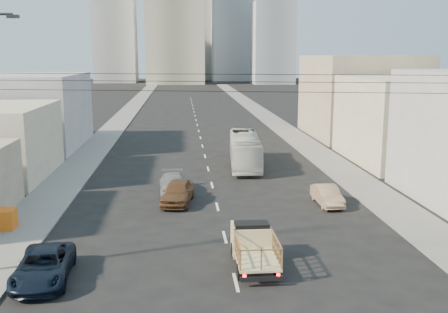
{
  "coord_description": "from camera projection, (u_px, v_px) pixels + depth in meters",
  "views": [
    {
      "loc": [
        -2.35,
        -19.94,
        10.08
      ],
      "look_at": [
        0.43,
        13.76,
        3.5
      ],
      "focal_mm": 42.0,
      "sensor_mm": 36.0,
      "label": 1
    }
  ],
  "objects": [
    {
      "name": "sedan_tan",
      "position": [
        327.0,
        195.0,
        35.72
      ],
      "size": [
        1.47,
        3.99,
        1.3
      ],
      "primitive_type": "imported",
      "rotation": [
        0.0,
        0.0,
        0.02
      ],
      "color": "#A47F60",
      "rests_on": "ground"
    },
    {
      "name": "navy_pickup",
      "position": [
        44.0,
        266.0,
        23.64
      ],
      "size": [
        2.62,
        5.17,
        1.4
      ],
      "primitive_type": "imported",
      "rotation": [
        0.0,
        0.0,
        0.06
      ],
      "color": "black",
      "rests_on": "ground"
    },
    {
      "name": "midrise_ne",
      "position": [
        233.0,
        28.0,
        200.23
      ],
      "size": [
        16.0,
        16.0,
        40.0
      ],
      "primitive_type": "cube",
      "color": "#93979B",
      "rests_on": "ground"
    },
    {
      "name": "midrise_east",
      "position": [
        273.0,
        43.0,
        182.78
      ],
      "size": [
        14.0,
        14.0,
        28.0
      ],
      "primitive_type": "cube",
      "color": "#93979B",
      "rests_on": "ground"
    },
    {
      "name": "flatbed_pickup",
      "position": [
        254.0,
        244.0,
        25.27
      ],
      "size": [
        1.95,
        4.41,
        1.9
      ],
      "color": "#CCBA89",
      "rests_on": "ground"
    },
    {
      "name": "bldg_right_mid",
      "position": [
        411.0,
        120.0,
        49.82
      ],
      "size": [
        11.0,
        14.0,
        8.0
      ],
      "primitive_type": "cube",
      "color": "#B8B094",
      "rests_on": "ground"
    },
    {
      "name": "midrise_back",
      "position": [
        200.0,
        25.0,
        213.55
      ],
      "size": [
        18.0,
        18.0,
        44.0
      ],
      "primitive_type": "cube",
      "color": "#97979A",
      "rests_on": "ground"
    },
    {
      "name": "sidewalk_right",
      "position": [
        262.0,
        113.0,
        91.04
      ],
      "size": [
        3.5,
        180.0,
        0.12
      ],
      "primitive_type": "cube",
      "color": "slate",
      "rests_on": "ground"
    },
    {
      "name": "bldg_right_far",
      "position": [
        360.0,
        96.0,
        65.32
      ],
      "size": [
        12.0,
        16.0,
        10.0
      ],
      "primitive_type": "cube",
      "color": "gray",
      "rests_on": "ground"
    },
    {
      "name": "sedan_grey",
      "position": [
        173.0,
        184.0,
        38.48
      ],
      "size": [
        2.22,
        4.97,
        1.42
      ],
      "primitive_type": "imported",
      "rotation": [
        0.0,
        0.0,
        0.05
      ],
      "color": "gray",
      "rests_on": "ground"
    },
    {
      "name": "sidewalk_left",
      "position": [
        126.0,
        115.0,
        89.14
      ],
      "size": [
        3.5,
        180.0,
        0.12
      ],
      "primitive_type": "cube",
      "color": "slate",
      "rests_on": "ground"
    },
    {
      "name": "overhead_wires",
      "position": [
        238.0,
        83.0,
        21.38
      ],
      "size": [
        23.01,
        5.02,
        0.72
      ],
      "color": "black",
      "rests_on": "ground"
    },
    {
      "name": "city_bus",
      "position": [
        245.0,
        150.0,
        47.94
      ],
      "size": [
        3.34,
        10.98,
        3.01
      ],
      "primitive_type": "imported",
      "rotation": [
        0.0,
        0.0,
        -0.08
      ],
      "color": "silver",
      "rests_on": "ground"
    },
    {
      "name": "lane_dashes",
      "position": [
        198.0,
        128.0,
        73.47
      ],
      "size": [
        0.15,
        104.0,
        0.01
      ],
      "color": "silver",
      "rests_on": "ground"
    },
    {
      "name": "bldg_left_far",
      "position": [
        24.0,
        111.0,
        57.43
      ],
      "size": [
        12.0,
        16.0,
        8.0
      ],
      "primitive_type": "cube",
      "color": "#97979A",
      "rests_on": "ground"
    },
    {
      "name": "midrise_nw",
      "position": [
        115.0,
        36.0,
        192.36
      ],
      "size": [
        15.0,
        15.0,
        34.0
      ],
      "primitive_type": "cube",
      "color": "#93979B",
      "rests_on": "ground"
    },
    {
      "name": "sedan_brown",
      "position": [
        178.0,
        192.0,
        36.01
      ],
      "size": [
        2.61,
        4.93,
        1.6
      ],
      "primitive_type": "imported",
      "rotation": [
        0.0,
        0.0,
        -0.16
      ],
      "color": "brown",
      "rests_on": "ground"
    },
    {
      "name": "ground",
      "position": [
        241.0,
        303.0,
        21.62
      ],
      "size": [
        420.0,
        420.0,
        0.0
      ],
      "primitive_type": "plane",
      "color": "black",
      "rests_on": "ground"
    }
  ]
}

